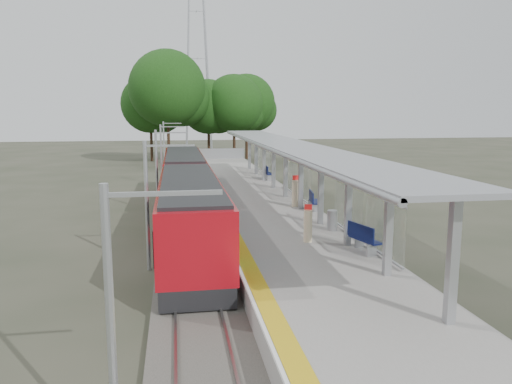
% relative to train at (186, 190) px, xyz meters
% --- Properties ---
extents(ground, '(200.00, 200.00, 0.00)m').
position_rel_train_xyz_m(ground, '(4.50, -15.29, -2.05)').
color(ground, '#474438').
rests_on(ground, ground).
extents(trackbed, '(3.00, 70.00, 0.24)m').
position_rel_train_xyz_m(trackbed, '(-0.00, 4.71, -1.93)').
color(trackbed, '#59544C').
rests_on(trackbed, ground).
extents(platform, '(6.00, 50.00, 1.00)m').
position_rel_train_xyz_m(platform, '(4.50, 4.71, -1.55)').
color(platform, gray).
rests_on(platform, ground).
extents(tactile_strip, '(0.60, 50.00, 0.02)m').
position_rel_train_xyz_m(tactile_strip, '(1.95, 4.71, -1.04)').
color(tactile_strip, gold).
rests_on(tactile_strip, platform).
extents(end_fence, '(6.00, 0.10, 1.20)m').
position_rel_train_xyz_m(end_fence, '(4.50, 29.66, -0.45)').
color(end_fence, '#9EA0A5').
rests_on(end_fence, platform).
extents(train, '(2.74, 27.60, 3.62)m').
position_rel_train_xyz_m(train, '(0.00, 0.00, 0.00)').
color(train, black).
rests_on(train, ground).
extents(canopy, '(3.27, 38.00, 3.66)m').
position_rel_train_xyz_m(canopy, '(6.11, 0.90, 2.15)').
color(canopy, '#9EA0A5').
rests_on(canopy, platform).
extents(pylon, '(8.00, 4.00, 38.00)m').
position_rel_train_xyz_m(pylon, '(3.50, 57.71, 16.95)').
color(pylon, '#9EA0A5').
rests_on(pylon, ground).
extents(tree_cluster, '(20.48, 13.69, 14.00)m').
position_rel_train_xyz_m(tree_cluster, '(2.43, 36.90, 5.99)').
color(tree_cluster, '#382316').
rests_on(tree_cluster, ground).
extents(catenary_masts, '(2.08, 48.16, 5.40)m').
position_rel_train_xyz_m(catenary_masts, '(-1.72, 3.71, 0.86)').
color(catenary_masts, '#9EA0A5').
rests_on(catenary_masts, ground).
extents(bench_near, '(0.95, 1.73, 1.13)m').
position_rel_train_xyz_m(bench_near, '(6.75, -10.44, -0.45)').
color(bench_near, '#0E1648').
rests_on(bench_near, platform).
extents(bench_mid, '(0.70, 1.64, 1.09)m').
position_rel_train_xyz_m(bench_mid, '(7.10, -1.83, -0.48)').
color(bench_mid, '#0E1648').
rests_on(bench_mid, platform).
extents(bench_far, '(0.53, 1.69, 1.15)m').
position_rel_train_xyz_m(bench_far, '(6.84, 11.01, -0.45)').
color(bench_far, '#0E1648').
rests_on(bench_far, platform).
extents(info_pillar_near, '(0.37, 0.37, 1.65)m').
position_rel_train_xyz_m(info_pillar_near, '(4.97, -8.57, -0.34)').
color(info_pillar_near, beige).
rests_on(info_pillar_near, platform).
extents(info_pillar_far, '(0.42, 0.42, 1.86)m').
position_rel_train_xyz_m(info_pillar_far, '(6.34, -0.66, -0.25)').
color(info_pillar_far, beige).
rests_on(info_pillar_far, platform).
extents(litter_bin, '(0.57, 0.57, 0.97)m').
position_rel_train_xyz_m(litter_bin, '(6.64, -6.74, -0.57)').
color(litter_bin, '#9EA0A5').
rests_on(litter_bin, platform).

